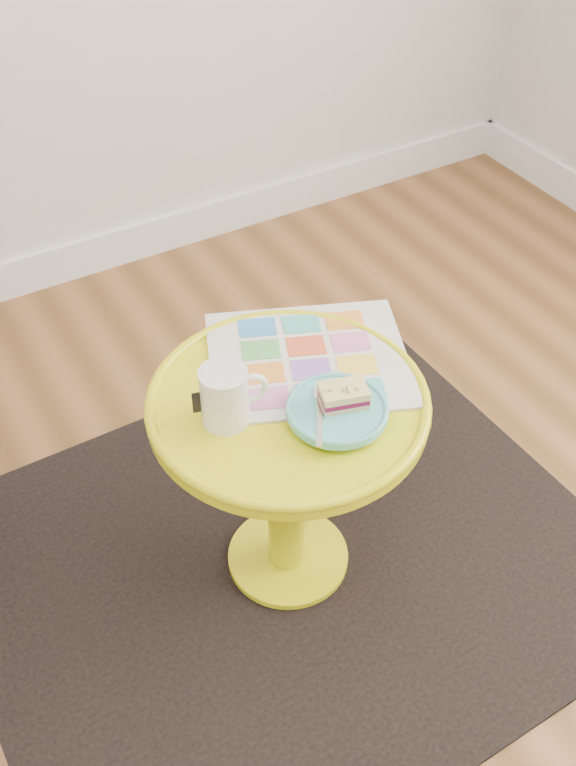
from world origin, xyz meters
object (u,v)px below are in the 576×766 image
side_table (288,451)px  mug (226,395)px  newspaper (308,359)px  plate (337,411)px

side_table → mug: size_ratio=4.23×
newspaper → plate: (-0.04, -0.16, 0.02)m
mug → plate: (0.16, -0.09, -0.04)m
plate → side_table: bearing=120.5°
plate → newspaper: bearing=76.7°
side_table → plate: bearing=-59.5°
side_table → newspaper: bearing=40.2°
newspaper → plate: size_ratio=2.09×
mug → plate: mug is taller
side_table → newspaper: (0.09, 0.07, 0.14)m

